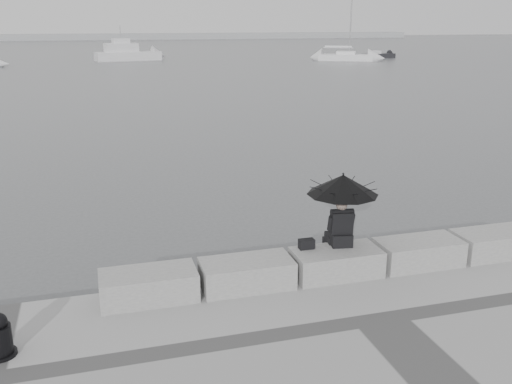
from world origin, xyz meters
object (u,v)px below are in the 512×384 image
object	(u,v)px
sailboat_right	(346,56)
small_motorboat	(379,56)
motor_cruiser	(128,53)
seated_person	(343,192)

from	to	relation	value
sailboat_right	small_motorboat	size ratio (longest dim) A/B	2.70
motor_cruiser	small_motorboat	bearing A→B (deg)	-16.33
small_motorboat	seated_person	bearing A→B (deg)	-127.41
seated_person	small_motorboat	bearing A→B (deg)	71.51
sailboat_right	motor_cruiser	xyz separation A→B (m)	(-27.16, 8.08, 0.36)
seated_person	motor_cruiser	world-z (taller)	motor_cruiser
seated_person	small_motorboat	world-z (taller)	seated_person
sailboat_right	small_motorboat	distance (m)	7.66
sailboat_right	seated_person	bearing A→B (deg)	-86.14
seated_person	small_motorboat	size ratio (longest dim) A/B	0.29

